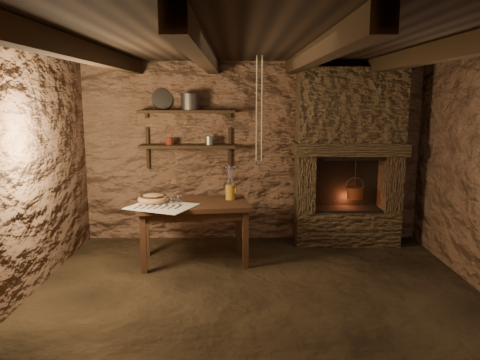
{
  "coord_description": "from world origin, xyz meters",
  "views": [
    {
      "loc": [
        -0.2,
        -4.27,
        1.94
      ],
      "look_at": [
        -0.17,
        0.9,
        1.01
      ],
      "focal_mm": 35.0,
      "sensor_mm": 36.0,
      "label": 1
    }
  ],
  "objects_px": {
    "stoneware_jug": "(231,185)",
    "iron_stockpot": "(191,103)",
    "red_pot": "(355,192)",
    "wooden_bowl": "(153,199)",
    "work_table": "(194,230)"
  },
  "relations": [
    {
      "from": "stoneware_jug",
      "to": "wooden_bowl",
      "type": "xyz_separation_m",
      "value": [
        -0.9,
        -0.17,
        -0.13
      ]
    },
    {
      "from": "stoneware_jug",
      "to": "iron_stockpot",
      "type": "xyz_separation_m",
      "value": [
        -0.52,
        0.63,
        0.96
      ]
    },
    {
      "from": "work_table",
      "to": "stoneware_jug",
      "type": "distance_m",
      "value": 0.69
    },
    {
      "from": "stoneware_jug",
      "to": "red_pot",
      "type": "relative_size",
      "value": 0.77
    },
    {
      "from": "iron_stockpot",
      "to": "red_pot",
      "type": "height_order",
      "value": "iron_stockpot"
    },
    {
      "from": "wooden_bowl",
      "to": "iron_stockpot",
      "type": "xyz_separation_m",
      "value": [
        0.37,
        0.8,
        1.1
      ]
    },
    {
      "from": "iron_stockpot",
      "to": "red_pot",
      "type": "bearing_deg",
      "value": -3.21
    },
    {
      "from": "stoneware_jug",
      "to": "wooden_bowl",
      "type": "relative_size",
      "value": 1.14
    },
    {
      "from": "work_table",
      "to": "wooden_bowl",
      "type": "height_order",
      "value": "wooden_bowl"
    },
    {
      "from": "wooden_bowl",
      "to": "red_pot",
      "type": "height_order",
      "value": "red_pot"
    },
    {
      "from": "work_table",
      "to": "red_pot",
      "type": "distance_m",
      "value": 2.18
    },
    {
      "from": "stoneware_jug",
      "to": "iron_stockpot",
      "type": "height_order",
      "value": "iron_stockpot"
    },
    {
      "from": "iron_stockpot",
      "to": "red_pot",
      "type": "relative_size",
      "value": 0.47
    },
    {
      "from": "iron_stockpot",
      "to": "wooden_bowl",
      "type": "bearing_deg",
      "value": -114.9
    },
    {
      "from": "work_table",
      "to": "red_pot",
      "type": "bearing_deg",
      "value": 10.34
    }
  ]
}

